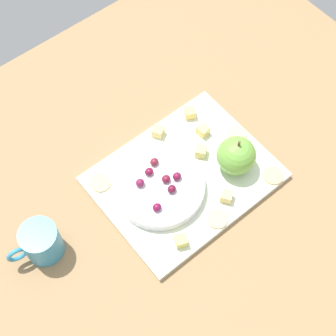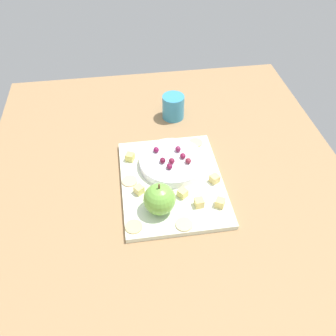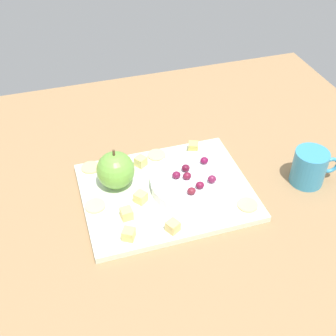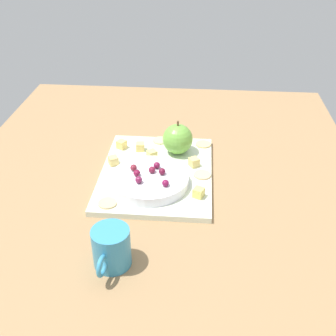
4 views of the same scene
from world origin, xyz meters
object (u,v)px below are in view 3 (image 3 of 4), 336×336
at_px(grape_3, 204,160).
at_px(grape_0, 192,191).
at_px(cheese_cube_4, 141,197).
at_px(apple_whole, 116,170).
at_px(cheese_cube_3, 173,226).
at_px(cracker_0, 156,155).
at_px(cheese_cube_0, 141,161).
at_px(cracker_2, 95,206).
at_px(platter, 166,192).
at_px(grape_2, 212,179).
at_px(cheese_cube_1, 129,234).
at_px(grape_5, 176,175).
at_px(cheese_cube_2, 193,147).
at_px(grape_4, 187,176).
at_px(serving_dish, 194,183).
at_px(grape_1, 186,168).
at_px(cup, 310,167).
at_px(cheese_cube_5, 127,214).
at_px(grape_6, 200,185).
at_px(cracker_3, 91,168).
at_px(cracker_1, 247,205).

bearing_deg(grape_3, grape_0, -125.51).
bearing_deg(cheese_cube_4, apple_whole, 119.03).
height_order(cheese_cube_3, cracker_0, cheese_cube_3).
relative_size(cheese_cube_0, cracker_2, 0.52).
bearing_deg(platter, grape_2, -19.12).
bearing_deg(cheese_cube_4, cheese_cube_1, -117.42).
distance_m(grape_0, grape_5, 0.05).
height_order(cheese_cube_2, cheese_cube_4, same).
height_order(platter, cheese_cube_3, cheese_cube_3).
bearing_deg(grape_4, cracker_2, -179.91).
relative_size(serving_dish, grape_0, 10.39).
height_order(cheese_cube_4, grape_0, grape_0).
distance_m(grape_3, grape_5, 0.08).
height_order(cheese_cube_1, grape_1, grape_1).
bearing_deg(cup, cheese_cube_5, -179.62).
xyz_separation_m(apple_whole, grape_2, (0.18, -0.07, -0.01)).
bearing_deg(cheese_cube_0, platter, -71.37).
relative_size(apple_whole, cheese_cube_1, 3.64).
xyz_separation_m(cheese_cube_3, grape_2, (0.11, 0.08, 0.02)).
distance_m(cheese_cube_0, grape_0, 0.15).
bearing_deg(cheese_cube_5, grape_6, 5.27).
bearing_deg(platter, grape_0, -53.61).
distance_m(cheese_cube_1, cracker_3, 0.22).
height_order(apple_whole, grape_1, apple_whole).
xyz_separation_m(grape_0, grape_6, (0.02, 0.01, -0.00)).
bearing_deg(platter, cracker_3, 140.77).
bearing_deg(grape_5, grape_4, -24.36).
bearing_deg(grape_3, grape_1, -165.44).
bearing_deg(cracker_2, serving_dish, -0.94).
bearing_deg(grape_5, grape_3, 20.73).
distance_m(cheese_cube_3, grape_0, 0.08).
bearing_deg(grape_4, platter, 172.62).
bearing_deg(cracker_0, grape_6, -72.19).
height_order(apple_whole, cracker_3, apple_whole).
relative_size(cheese_cube_2, grape_5, 1.24).
bearing_deg(cheese_cube_4, cracker_3, 121.27).
bearing_deg(grape_4, apple_whole, 159.58).
relative_size(cheese_cube_2, cracker_2, 0.52).
distance_m(cheese_cube_4, grape_0, 0.10).
distance_m(serving_dish, grape_3, 0.06).
xyz_separation_m(cheese_cube_2, cheese_cube_4, (-0.15, -0.12, 0.00)).
relative_size(cheese_cube_1, grape_0, 1.24).
height_order(cheese_cube_1, grape_0, grape_0).
xyz_separation_m(cracker_1, cracker_2, (-0.29, 0.09, 0.00)).
distance_m(cheese_cube_2, cracker_3, 0.23).
xyz_separation_m(cheese_cube_2, cheese_cube_5, (-0.19, -0.16, 0.00)).
height_order(grape_1, grape_5, same).
xyz_separation_m(cheese_cube_1, grape_5, (0.12, 0.11, 0.02)).
relative_size(serving_dish, cheese_cube_0, 8.39).
distance_m(serving_dish, cheese_cube_3, 0.13).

